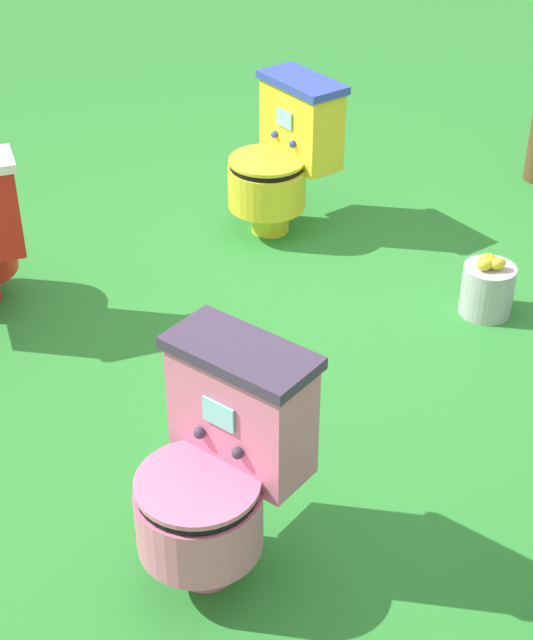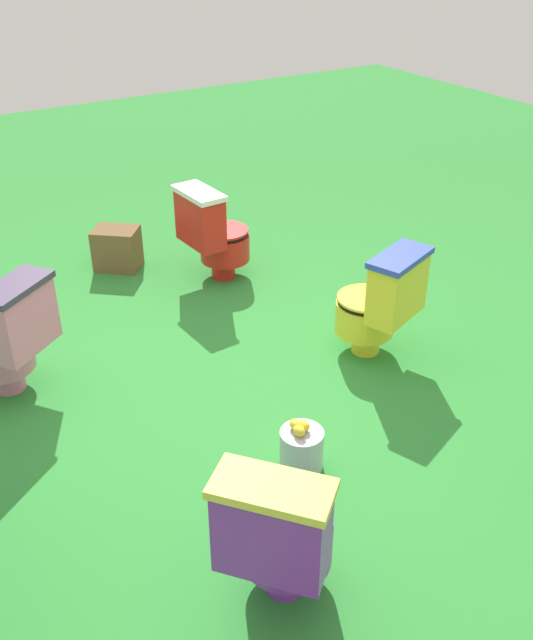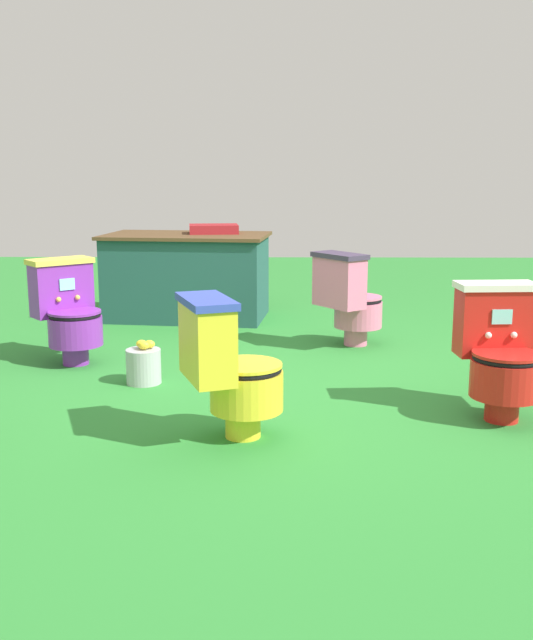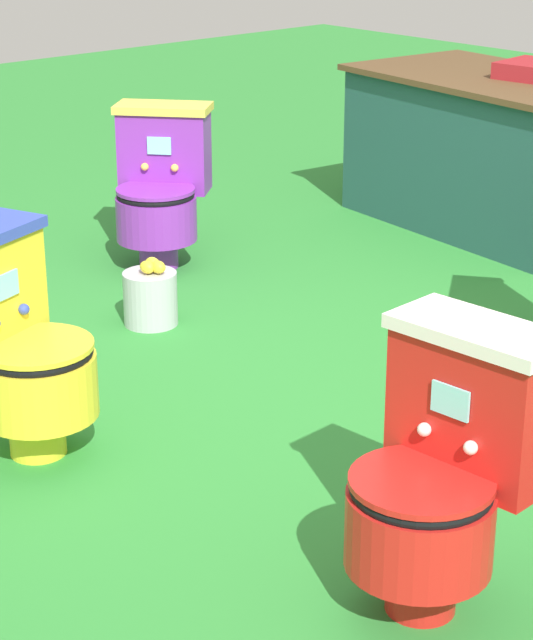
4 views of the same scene
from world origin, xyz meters
The scene contains 7 objects.
ground centered at (0.00, 0.00, 0.00)m, with size 14.00×14.00×0.00m, color #2D8433.
toilet_red centered at (1.25, -0.67, 0.37)m, with size 0.45×0.52×0.73m.
toilet_yellow centered at (-0.20, -1.03, 0.37)m, with size 0.60×0.55×0.73m.
toilet_pink centered at (0.60, 0.97, 0.37)m, with size 0.63×0.62×0.73m.
toilet_purple centered at (-1.41, 0.46, 0.37)m, with size 0.62×0.64×0.73m.
vendor_table centered at (-0.77, 2.09, 0.39)m, with size 1.55×1.02×0.85m.
lemon_bucket centered at (-0.80, -0.06, 0.12)m, with size 0.22×0.22×0.28m.
Camera 3 is at (0.03, -4.52, 1.31)m, focal length 40.95 mm.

